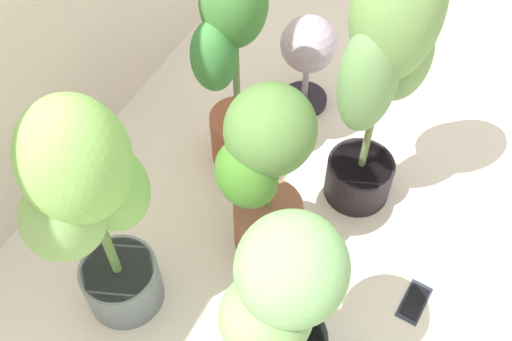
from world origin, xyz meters
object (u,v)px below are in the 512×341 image
object	(u,v)px
potted_plant_back_right	(232,65)
cell_phone	(414,302)
potted_plant_center	(265,173)
potted_plant_front_right	(385,64)
floor_fan	(308,49)
potted_plant_front_left	(283,311)
potted_plant_back_left	(91,205)

from	to	relation	value
potted_plant_back_right	cell_phone	world-z (taller)	potted_plant_back_right
potted_plant_center	potted_plant_front_right	distance (m)	0.45
potted_plant_center	floor_fan	xyz separation A→B (m)	(0.65, 0.15, -0.13)
floor_fan	potted_plant_center	bearing A→B (deg)	28.00
potted_plant_front_left	floor_fan	size ratio (longest dim) A/B	1.78
potted_plant_back_left	floor_fan	bearing A→B (deg)	-8.02
floor_fan	potted_plant_front_left	bearing A→B (deg)	35.52
cell_phone	potted_plant_center	bearing A→B (deg)	-172.53
potted_plant_front_left	cell_phone	bearing A→B (deg)	-36.73
potted_plant_back_right	floor_fan	distance (m)	0.43
potted_plant_center	potted_plant_back_right	size ratio (longest dim) A/B	0.82
potted_plant_back_left	floor_fan	xyz separation A→B (m)	(1.01, -0.14, -0.25)
potted_plant_front_left	cell_phone	xyz separation A→B (m)	(0.38, -0.29, -0.41)
potted_plant_back_left	potted_plant_front_left	size ratio (longest dim) A/B	1.22
potted_plant_front_left	cell_phone	distance (m)	0.63
potted_plant_back_right	potted_plant_front_left	bearing A→B (deg)	-142.46
potted_plant_back_left	potted_plant_center	bearing A→B (deg)	-38.99
potted_plant_front_right	floor_fan	distance (m)	0.56
potted_plant_front_right	potted_plant_back_right	distance (m)	0.47
potted_plant_back_left	cell_phone	world-z (taller)	potted_plant_back_left
potted_plant_back_right	potted_plant_front_right	bearing A→B (deg)	-80.85
potted_plant_back_left	floor_fan	world-z (taller)	potted_plant_back_left
potted_plant_center	potted_plant_back_right	distance (m)	0.38
potted_plant_center	potted_plant_back_right	bearing A→B (deg)	42.75
potted_plant_center	floor_fan	bearing A→B (deg)	13.28
potted_plant_back_right	floor_fan	xyz separation A→B (m)	(0.37, -0.10, -0.19)
potted_plant_front_left	potted_plant_back_right	xyz separation A→B (m)	(0.63, 0.48, 0.05)
potted_plant_center	potted_plant_back_right	xyz separation A→B (m)	(0.28, 0.26, 0.07)
potted_plant_front_right	floor_fan	size ratio (longest dim) A/B	2.54
potted_plant_center	potted_plant_front_left	bearing A→B (deg)	-147.16
potted_plant_front_right	potted_plant_back_left	distance (m)	0.87
potted_plant_front_right	potted_plant_back_left	bearing A→B (deg)	145.70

